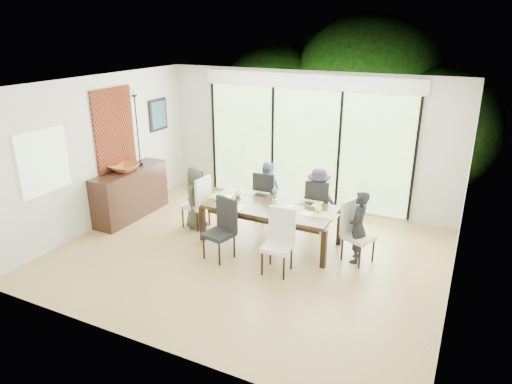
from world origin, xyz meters
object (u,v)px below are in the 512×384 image
at_px(person_far_right, 318,200).
at_px(chair_far_right, 318,204).
at_px(person_right_end, 358,227).
at_px(bowl, 124,168).
at_px(chair_left_end, 195,201).
at_px(chair_near_right, 277,242).
at_px(person_left_end, 196,197).
at_px(cup_c, 319,209).
at_px(person_far_left, 267,191).
at_px(sideboard, 131,193).
at_px(cup_b, 277,207).
at_px(cup_a, 238,194).
at_px(chair_far_left, 267,195).
at_px(chair_right_end, 359,232).
at_px(laptop, 223,199).
at_px(table_top, 271,207).
at_px(chair_near_left, 219,230).
at_px(vase, 275,202).

bearing_deg(person_far_right, chair_far_right, -100.23).
relative_size(person_right_end, bowl, 2.32).
bearing_deg(chair_left_end, chair_near_right, 73.10).
distance_m(person_left_end, person_right_end, 2.96).
bearing_deg(chair_near_right, person_right_end, 38.35).
distance_m(chair_far_right, cup_c, 0.82).
xyz_separation_m(person_far_left, bowl, (-2.43, -1.07, 0.43)).
bearing_deg(chair_near_right, sideboard, 164.50).
height_order(chair_left_end, person_left_end, person_left_end).
distance_m(chair_left_end, person_far_left, 1.34).
bearing_deg(chair_near_right, chair_far_right, 85.09).
bearing_deg(chair_left_end, cup_b, 93.15).
relative_size(person_far_right, cup_a, 10.40).
distance_m(person_right_end, cup_a, 2.19).
relative_size(chair_near_right, person_far_right, 0.85).
bearing_deg(person_left_end, person_far_left, -54.82).
relative_size(chair_far_left, sideboard, 0.59).
bearing_deg(cup_c, bowl, -174.78).
bearing_deg(chair_right_end, sideboard, 115.24).
relative_size(laptop, cup_b, 3.30).
relative_size(cup_a, sideboard, 0.07).
bearing_deg(bowl, chair_far_right, 17.57).
xyz_separation_m(chair_far_left, chair_far_right, (1.00, 0.00, 0.00)).
height_order(chair_far_left, laptop, chair_far_left).
bearing_deg(table_top, chair_far_right, 57.09).
height_order(chair_near_left, person_left_end, person_left_end).
relative_size(person_right_end, cup_b, 12.90).
bearing_deg(person_left_end, chair_left_end, 86.32).
distance_m(person_far_right, cup_b, 1.02).
relative_size(chair_near_left, chair_near_right, 1.00).
xyz_separation_m(chair_left_end, chair_right_end, (3.00, 0.00, 0.00)).
height_order(table_top, person_left_end, person_left_end).
bearing_deg(laptop, chair_far_left, 22.61).
xyz_separation_m(chair_far_left, vase, (0.50, -0.80, 0.23)).
height_order(chair_right_end, cup_c, chair_right_end).
height_order(table_top, person_far_right, person_far_right).
relative_size(table_top, chair_near_right, 2.18).
relative_size(chair_near_left, cup_c, 8.87).
bearing_deg(chair_right_end, bowl, 116.55).
bearing_deg(person_far_right, bowl, 7.03).
relative_size(person_left_end, person_right_end, 1.00).
height_order(chair_left_end, sideboard, chair_left_end).
bearing_deg(person_left_end, table_top, -93.68).
xyz_separation_m(table_top, person_left_end, (-1.48, 0.00, -0.07)).
relative_size(chair_far_left, person_left_end, 0.85).
bearing_deg(chair_far_left, chair_near_left, 84.98).
relative_size(person_far_right, cup_b, 12.90).
bearing_deg(bowl, laptop, 3.83).
height_order(chair_left_end, chair_near_right, same).
distance_m(chair_near_left, laptop, 0.87).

